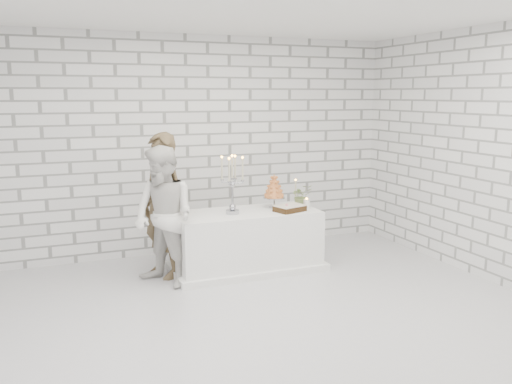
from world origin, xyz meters
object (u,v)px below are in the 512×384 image
(bride, at_px, (164,217))
(croquembouche, at_px, (274,191))
(cake_table, at_px, (247,240))
(candelabra, at_px, (232,184))
(groom, at_px, (163,205))

(bride, distance_m, croquembouche, 1.55)
(bride, height_order, croquembouche, bride)
(cake_table, bearing_deg, candelabra, -165.29)
(groom, relative_size, croquembouche, 3.99)
(candelabra, relative_size, croquembouche, 1.66)
(cake_table, xyz_separation_m, groom, (-1.03, 0.14, 0.51))
(cake_table, bearing_deg, groom, 172.26)
(cake_table, relative_size, candelabra, 2.45)
(cake_table, xyz_separation_m, croquembouche, (0.42, 0.10, 0.60))
(cake_table, distance_m, candelabra, 0.77)
(groom, distance_m, croquembouche, 1.45)
(bride, bearing_deg, cake_table, 68.73)
(groom, height_order, bride, groom)
(cake_table, xyz_separation_m, bride, (-1.09, -0.20, 0.44))
(groom, xyz_separation_m, croquembouche, (1.45, -0.04, 0.09))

